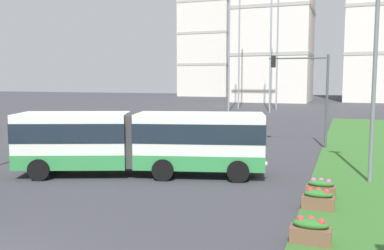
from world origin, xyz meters
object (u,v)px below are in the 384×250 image
flower_planter_2 (318,199)px  traffic_light_far_right (308,85)px  flower_planter_3 (321,188)px  flower_planter_1 (311,231)px  car_navy_sedan (148,129)px  apartment_tower_westcentre (274,13)px  articulated_bus (141,141)px  streetlight_median (375,67)px  apartment_tower_west (210,21)px

flower_planter_2 → traffic_light_far_right: size_ratio=0.18×
flower_planter_2 → flower_planter_3: size_ratio=1.00×
flower_planter_1 → flower_planter_3: (0.00, 4.86, 0.00)m
car_navy_sedan → apartment_tower_westcentre: 66.02m
articulated_bus → apartment_tower_westcentre: apartment_tower_westcentre is taller
flower_planter_1 → apartment_tower_westcentre: size_ratio=0.03×
flower_planter_3 → streetlight_median: size_ratio=0.12×
articulated_bus → car_navy_sedan: articulated_bus is taller
traffic_light_far_right → apartment_tower_westcentre: bearing=101.3°
flower_planter_1 → streetlight_median: size_ratio=0.12×
car_navy_sedan → flower_planter_1: car_navy_sedan is taller
flower_planter_1 → apartment_tower_westcentre: apartment_tower_westcentre is taller
articulated_bus → traffic_light_far_right: traffic_light_far_right is taller
flower_planter_3 → flower_planter_2: bearing=-90.0°
flower_planter_1 → streetlight_median: streetlight_median is taller
traffic_light_far_right → apartment_tower_west: 99.52m
flower_planter_2 → apartment_tower_westcentre: bearing=100.5°
traffic_light_far_right → streetlight_median: size_ratio=0.67×
car_navy_sedan → streetlight_median: 18.77m
articulated_bus → flower_planter_3: (8.40, -1.37, -1.23)m
flower_planter_2 → flower_planter_3: 1.58m
articulated_bus → flower_planter_2: size_ratio=10.87×
streetlight_median → flower_planter_2: bearing=-111.3°
flower_planter_3 → car_navy_sedan: bearing=136.7°
articulated_bus → apartment_tower_west: (-29.20, 102.26, 20.17)m
flower_planter_3 → traffic_light_far_right: size_ratio=0.18×
car_navy_sedan → flower_planter_1: 22.37m
traffic_light_far_right → articulated_bus: bearing=-121.2°
flower_planter_3 → apartment_tower_westcentre: apartment_tower_westcentre is taller
articulated_bus → apartment_tower_west: size_ratio=0.27×
car_navy_sedan → apartment_tower_west: bearing=104.8°
apartment_tower_westcentre → car_navy_sedan: bearing=-89.3°
flower_planter_2 → streetlight_median: streetlight_median is taller
car_navy_sedan → apartment_tower_west: apartment_tower_west is taller
flower_planter_3 → traffic_light_far_right: 13.18m
flower_planter_1 → apartment_tower_west: apartment_tower_west is taller
articulated_bus → apartment_tower_westcentre: 77.15m
traffic_light_far_right → streetlight_median: bearing=-68.9°
streetlight_median → apartment_tower_west: apartment_tower_west is taller
flower_planter_2 → streetlight_median: bearing=68.7°
articulated_bus → flower_planter_1: (8.40, -6.23, -1.23)m
apartment_tower_westcentre → streetlight_median: bearing=-77.4°
streetlight_median → flower_planter_1: bearing=-103.1°
streetlight_median → car_navy_sedan: bearing=148.3°
apartment_tower_west → articulated_bus: bearing=-74.1°
flower_planter_2 → traffic_light_far_right: bearing=96.7°
flower_planter_2 → apartment_tower_westcentre: size_ratio=0.03×
apartment_tower_westcentre → flower_planter_3: bearing=-79.3°
articulated_bus → flower_planter_2: bearing=-19.3°
flower_planter_2 → apartment_tower_westcentre: (-14.38, 77.88, 18.59)m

